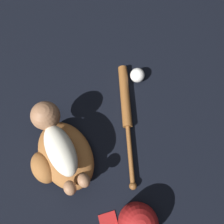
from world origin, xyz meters
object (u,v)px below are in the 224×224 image
(baseball_bat, at_px, (126,107))
(baseball_cap, at_px, (138,223))
(baby_figure, at_px, (55,138))
(baseball_glove, at_px, (62,157))
(baseball, at_px, (137,75))

(baseball_bat, xyz_separation_m, baseball_cap, (-0.45, 0.23, 0.04))
(baseball_bat, bearing_deg, baby_figure, 92.70)
(baseball_glove, bearing_deg, baby_figure, -19.66)
(baseball_glove, distance_m, baseball_bat, 0.38)
(baseball_glove, xyz_separation_m, baseball, (0.18, -0.51, -0.02))
(baby_figure, height_order, baseball, baby_figure)
(baby_figure, distance_m, baseball_bat, 0.38)
(baseball_glove, xyz_separation_m, baseball_cap, (-0.38, -0.14, 0.01))
(baby_figure, xyz_separation_m, baseball_bat, (0.02, -0.35, -0.13))
(baseball_glove, distance_m, baby_figure, 0.12)
(baby_figure, relative_size, baseball_cap, 1.64)
(baseball_glove, height_order, baseball_bat, baseball_glove)
(baseball_bat, distance_m, baseball_cap, 0.51)
(baseball_glove, distance_m, baseball, 0.54)
(baseball, distance_m, baseball_cap, 0.67)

